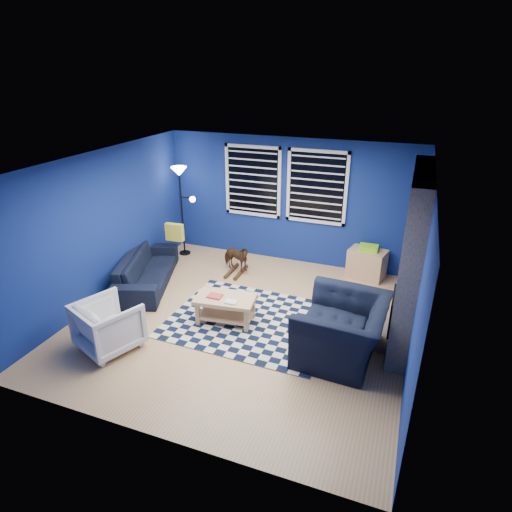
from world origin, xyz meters
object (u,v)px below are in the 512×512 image
(armchair_bent, at_px, (109,325))
(coffee_table, at_px, (225,304))
(tv, at_px, (420,216))
(armchair_big, at_px, (342,330))
(cabinet, at_px, (367,263))
(sofa, at_px, (147,270))
(rocking_horse, at_px, (236,258))
(floor_lamp, at_px, (181,184))

(armchair_bent, xyz_separation_m, coffee_table, (1.27, 1.19, -0.04))
(tv, height_order, armchair_big, tv)
(cabinet, bearing_deg, tv, -4.57)
(sofa, bearing_deg, armchair_big, -122.97)
(tv, distance_m, sofa, 4.90)
(cabinet, bearing_deg, rocking_horse, -150.01)
(armchair_big, height_order, armchair_bent, armchair_big)
(tv, distance_m, rocking_horse, 3.40)
(sofa, distance_m, armchair_big, 3.83)
(armchair_bent, relative_size, coffee_table, 0.82)
(sofa, bearing_deg, cabinet, -85.07)
(floor_lamp, bearing_deg, armchair_big, -32.04)
(tv, xyz_separation_m, floor_lamp, (-4.57, 0.00, 0.14))
(coffee_table, height_order, cabinet, cabinet)
(rocking_horse, height_order, cabinet, cabinet)
(armchair_big, relative_size, cabinet, 1.73)
(armchair_big, height_order, rocking_horse, armchair_big)
(rocking_horse, distance_m, floor_lamp, 1.90)
(armchair_big, distance_m, floor_lamp, 4.57)
(floor_lamp, bearing_deg, armchair_bent, -79.12)
(rocking_horse, height_order, floor_lamp, floor_lamp)
(tv, height_order, sofa, tv)
(armchair_big, bearing_deg, sofa, -100.20)
(cabinet, height_order, floor_lamp, floor_lamp)
(armchair_bent, relative_size, floor_lamp, 0.43)
(coffee_table, distance_m, floor_lamp, 3.11)
(rocking_horse, distance_m, cabinet, 2.50)
(armchair_big, relative_size, floor_lamp, 0.69)
(sofa, height_order, cabinet, cabinet)
(tv, relative_size, coffee_table, 1.02)
(armchair_bent, bearing_deg, tv, -117.58)
(tv, distance_m, cabinet, 1.39)
(cabinet, xyz_separation_m, floor_lamp, (-3.78, -0.25, 1.25))
(rocking_horse, bearing_deg, sofa, 138.68)
(sofa, height_order, armchair_bent, armchair_bent)
(armchair_big, height_order, coffee_table, armchair_big)
(tv, bearing_deg, armchair_bent, -139.92)
(coffee_table, xyz_separation_m, cabinet, (1.87, 2.38, -0.03))
(floor_lamp, bearing_deg, rocking_horse, -19.52)
(armchair_bent, bearing_deg, rocking_horse, -82.54)
(armchair_bent, xyz_separation_m, rocking_horse, (0.75, 2.82, -0.03))
(tv, xyz_separation_m, rocking_horse, (-3.19, -0.49, -1.06))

